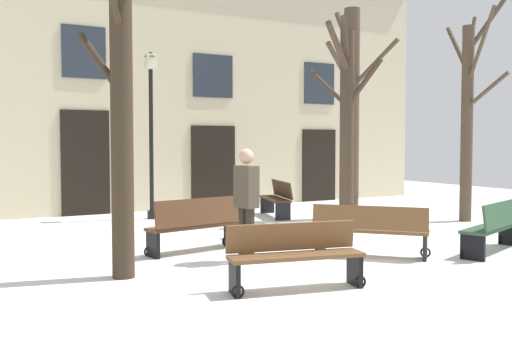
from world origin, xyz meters
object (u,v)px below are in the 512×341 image
object	(u,v)px
bench_near_lamp	(295,254)
streetlamp	(151,117)
person_near_bench	(246,199)
tree_center	(351,108)
tree_near_facade	(346,123)
tree_foreground	(120,93)
tree_right_of_center	(469,111)
bench_back_to_back_left	(277,198)
bench_near_center_tree	(370,230)
litter_bin	(347,196)
bench_back_to_back_right	(196,224)
bench_facing_shops	(497,226)

from	to	relation	value
bench_near_lamp	streetlamp	bearing A→B (deg)	97.36
bench_near_lamp	person_near_bench	world-z (taller)	person_near_bench
tree_center	tree_near_facade	size ratio (longest dim) A/B	1.24
tree_foreground	tree_right_of_center	size ratio (longest dim) A/B	0.92
tree_center	bench_back_to_back_left	bearing A→B (deg)	138.09
tree_center	streetlamp	size ratio (longest dim) A/B	1.30
bench_near_center_tree	tree_near_facade	bearing A→B (deg)	-70.75
tree_center	litter_bin	xyz separation A→B (m)	(0.93, 1.30, -2.31)
bench_back_to_back_left	tree_foreground	bearing A→B (deg)	-33.54
bench_near_lamp	person_near_bench	xyz separation A→B (m)	(0.25, 1.78, 0.54)
tree_foreground	tree_right_of_center	bearing A→B (deg)	10.34
bench_back_to_back_right	bench_near_lamp	world-z (taller)	bench_back_to_back_right
litter_bin	bench_facing_shops	size ratio (longest dim) A/B	0.40
bench_back_to_back_right	bench_facing_shops	xyz separation A→B (m)	(4.42, -2.50, -0.02)
tree_right_of_center	tree_near_facade	world-z (taller)	tree_right_of_center
tree_foreground	tree_right_of_center	distance (m)	8.86
tree_near_facade	bench_back_to_back_left	distance (m)	3.46
bench_back_to_back_left	bench_near_lamp	distance (m)	7.10
tree_right_of_center	bench_back_to_back_right	xyz separation A→B (m)	(-7.11, -0.43, -2.12)
bench_facing_shops	bench_back_to_back_left	world-z (taller)	bench_back_to_back_left
bench_facing_shops	litter_bin	bearing A→B (deg)	-123.47
tree_right_of_center	bench_facing_shops	size ratio (longest dim) A/B	2.84
tree_right_of_center	bench_near_lamp	xyz separation A→B (m)	(-6.97, -3.28, -2.15)
bench_near_center_tree	bench_near_lamp	distance (m)	2.47
tree_center	streetlamp	xyz separation A→B (m)	(-4.23, 2.33, -0.24)
tree_foreground	bench_near_lamp	world-z (taller)	tree_foreground
tree_center	tree_right_of_center	bearing A→B (deg)	-38.43
tree_foreground	bench_near_center_tree	bearing A→B (deg)	-8.02
streetlamp	bench_back_to_back_right	world-z (taller)	streetlamp
person_near_bench	bench_back_to_back_right	bearing A→B (deg)	9.90
bench_back_to_back_right	bench_near_center_tree	xyz separation A→B (m)	(2.34, -1.72, -0.03)
tree_right_of_center	streetlamp	size ratio (longest dim) A/B	1.37
tree_center	bench_near_lamp	bearing A→B (deg)	-134.26
bench_back_to_back_left	person_near_bench	size ratio (longest dim) A/B	0.95
bench_back_to_back_right	tree_center	bearing A→B (deg)	-166.40
bench_near_lamp	bench_back_to_back_left	bearing A→B (deg)	72.69
tree_center	litter_bin	world-z (taller)	tree_center
tree_right_of_center	tree_center	distance (m)	2.72
bench_back_to_back_right	bench_back_to_back_left	bearing A→B (deg)	-146.89
tree_near_facade	litter_bin	xyz separation A→B (m)	(2.44, 3.05, -1.86)
bench_back_to_back_left	streetlamp	bearing A→B (deg)	-95.30
streetlamp	litter_bin	distance (m)	5.65
tree_near_facade	bench_facing_shops	bearing A→B (deg)	-71.85
litter_bin	bench_near_lamp	xyz separation A→B (m)	(-5.77, -6.27, 0.05)
tree_right_of_center	person_near_bench	bearing A→B (deg)	-167.42
bench_near_lamp	tree_center	bearing A→B (deg)	57.88
bench_near_center_tree	tree_right_of_center	bearing A→B (deg)	-108.07
bench_near_center_tree	person_near_bench	world-z (taller)	person_near_bench
tree_right_of_center	bench_near_lamp	world-z (taller)	tree_right_of_center
tree_near_facade	bench_near_lamp	bearing A→B (deg)	-135.94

